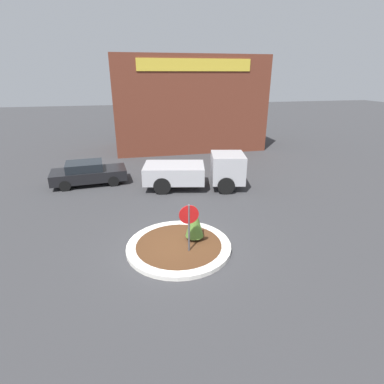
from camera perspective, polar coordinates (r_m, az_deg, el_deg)
ground_plane at (r=11.85m, az=-2.51°, el=-10.63°), size 120.00×120.00×0.00m
traffic_island at (r=11.81m, az=-2.52°, el=-10.29°), size 4.04×4.04×0.17m
stop_sign at (r=10.78m, az=-0.59°, el=-5.52°), size 0.72×0.07×2.03m
island_shrub at (r=11.72m, az=0.49°, el=-5.49°), size 0.72×0.72×1.48m
utility_truck at (r=17.52m, az=1.18°, el=4.02°), size 6.09×3.30×2.04m
storefront_building at (r=27.69m, az=-0.89°, el=16.53°), size 12.69×6.07×7.77m
parked_sedan_black at (r=19.31m, az=-19.17°, el=3.46°), size 4.52×2.25×1.40m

